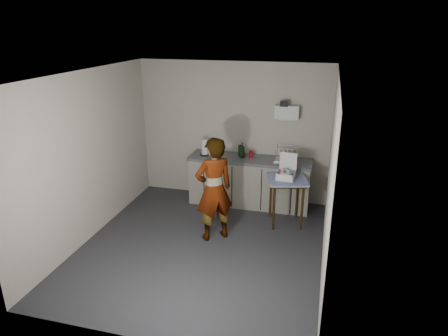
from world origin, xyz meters
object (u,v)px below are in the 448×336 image
(side_table, at_px, (287,184))
(bakery_box, at_px, (286,173))
(dark_bottle, at_px, (240,151))
(paper_towel, at_px, (205,147))
(soda_can, at_px, (251,154))
(kitchen_counter, at_px, (250,183))
(standing_man, at_px, (214,190))
(dish_rack, at_px, (285,157))
(soap_bottle, at_px, (242,150))

(side_table, xyz_separation_m, bakery_box, (-0.03, 0.02, 0.19))
(dark_bottle, height_order, bakery_box, bakery_box)
(dark_bottle, height_order, paper_towel, paper_towel)
(soda_can, height_order, dark_bottle, dark_bottle)
(soda_can, bearing_deg, side_table, -40.41)
(kitchen_counter, xyz_separation_m, bakery_box, (0.72, -0.58, 0.48))
(standing_man, xyz_separation_m, paper_towel, (-0.57, 1.36, 0.23))
(standing_man, relative_size, bakery_box, 4.12)
(side_table, relative_size, dark_bottle, 3.85)
(dish_rack, bearing_deg, bakery_box, -81.63)
(standing_man, bearing_deg, paper_towel, -106.15)
(kitchen_counter, bearing_deg, standing_man, -101.79)
(side_table, xyz_separation_m, dish_rack, (-0.12, 0.63, 0.26))
(kitchen_counter, bearing_deg, soap_bottle, 179.54)
(soap_bottle, height_order, dish_rack, soap_bottle)
(bakery_box, bearing_deg, kitchen_counter, 146.16)
(kitchen_counter, height_order, side_table, kitchen_counter)
(standing_man, height_order, soda_can, standing_man)
(soda_can, height_order, paper_towel, paper_towel)
(soap_bottle, relative_size, dark_bottle, 1.34)
(dish_rack, distance_m, bakery_box, 0.62)
(kitchen_counter, distance_m, soda_can, 0.55)
(side_table, distance_m, paper_towel, 1.74)
(side_table, distance_m, dark_bottle, 1.21)
(paper_towel, bearing_deg, standing_man, -67.27)
(kitchen_counter, distance_m, dish_rack, 0.83)
(standing_man, distance_m, paper_towel, 1.49)
(soap_bottle, height_order, paper_towel, paper_towel)
(side_table, relative_size, soap_bottle, 2.88)
(kitchen_counter, height_order, standing_man, standing_man)
(bakery_box, bearing_deg, soda_can, 144.52)
(kitchen_counter, xyz_separation_m, dark_bottle, (-0.21, 0.08, 0.59))
(standing_man, height_order, bakery_box, standing_man)
(dish_rack, relative_size, bakery_box, 0.91)
(dish_rack, bearing_deg, side_table, -79.53)
(soap_bottle, xyz_separation_m, soda_can, (0.16, 0.03, -0.07))
(kitchen_counter, height_order, bakery_box, bakery_box)
(soap_bottle, distance_m, paper_towel, 0.70)
(dark_bottle, bearing_deg, standing_man, -93.02)
(standing_man, xyz_separation_m, bakery_box, (1.01, 0.80, 0.07))
(soap_bottle, bearing_deg, dish_rack, 2.24)
(standing_man, height_order, dark_bottle, standing_man)
(standing_man, bearing_deg, dark_bottle, -131.90)
(soda_can, height_order, bakery_box, bakery_box)
(soap_bottle, bearing_deg, kitchen_counter, -0.46)
(side_table, distance_m, standing_man, 1.30)
(side_table, distance_m, bakery_box, 0.20)
(side_table, relative_size, standing_man, 0.49)
(standing_man, distance_m, dish_rack, 1.69)
(standing_man, relative_size, soda_can, 12.33)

